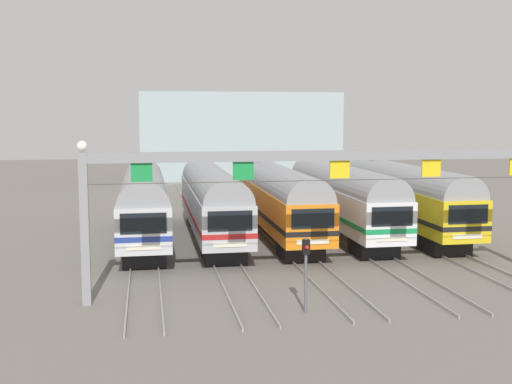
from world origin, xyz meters
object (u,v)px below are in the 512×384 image
object	(u,v)px
commuter_train_silver	(144,200)
commuter_train_orange	(278,197)
commuter_train_stainless	(212,199)
commuter_train_white	(341,196)
commuter_train_yellow	(403,194)
yard_signal_mast	(306,261)
catenary_gantry	(339,177)

from	to	relation	value
commuter_train_silver	commuter_train_orange	size ratio (longest dim) A/B	1.00
commuter_train_stainless	commuter_train_white	bearing A→B (deg)	0.00
commuter_train_stainless	commuter_train_yellow	bearing A→B (deg)	0.02
commuter_train_yellow	yard_signal_mast	size ratio (longest dim) A/B	5.85
commuter_train_stainless	commuter_train_orange	distance (m)	4.33
commuter_train_yellow	catenary_gantry	distance (m)	16.24
commuter_train_white	commuter_train_yellow	size ratio (longest dim) A/B	1.00
commuter_train_silver	commuter_train_white	size ratio (longest dim) A/B	1.00
commuter_train_orange	yard_signal_mast	distance (m)	16.26
commuter_train_silver	catenary_gantry	bearing A→B (deg)	-57.32
commuter_train_silver	commuter_train_yellow	distance (m)	17.32
commuter_train_orange	catenary_gantry	distance (m)	13.74
commuter_train_white	yard_signal_mast	xyz separation A→B (m)	(-6.49, -16.10, -0.53)
commuter_train_stainless	catenary_gantry	world-z (taller)	catenary_gantry
commuter_train_stainless	commuter_train_orange	world-z (taller)	commuter_train_orange
catenary_gantry	commuter_train_silver	bearing A→B (deg)	122.68
commuter_train_silver	commuter_train_orange	xyz separation A→B (m)	(8.66, 0.00, 0.00)
commuter_train_white	commuter_train_yellow	distance (m)	4.33
commuter_train_orange	commuter_train_yellow	bearing A→B (deg)	0.00
commuter_train_yellow	commuter_train_silver	bearing A→B (deg)	180.00
commuter_train_silver	commuter_train_white	bearing A→B (deg)	-0.02
commuter_train_silver	commuter_train_white	distance (m)	12.99
commuter_train_stainless	commuter_train_white	world-z (taller)	same
commuter_train_orange	yard_signal_mast	bearing A→B (deg)	-97.65
commuter_train_orange	commuter_train_white	size ratio (longest dim) A/B	1.00
commuter_train_silver	commuter_train_white	xyz separation A→B (m)	(12.99, -0.00, -0.00)
commuter_train_orange	catenary_gantry	bearing A→B (deg)	-90.00
commuter_train_stainless	commuter_train_yellow	distance (m)	12.99
commuter_train_silver	yard_signal_mast	xyz separation A→B (m)	(6.49, -16.11, -0.54)
commuter_train_orange	commuter_train_white	bearing A→B (deg)	-0.06
commuter_train_silver	commuter_train_orange	bearing A→B (deg)	0.00
commuter_train_stainless	commuter_train_orange	size ratio (longest dim) A/B	1.00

